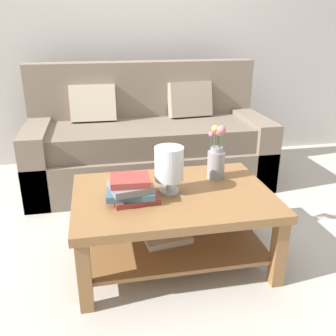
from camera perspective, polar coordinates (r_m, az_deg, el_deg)
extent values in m
plane|color=#B7B2A8|center=(2.76, -0.15, -9.08)|extent=(10.00, 10.00, 0.00)
cube|color=#BCB7B2|center=(4.01, -4.98, 20.63)|extent=(6.40, 0.12, 2.70)
cube|color=#7A6B5B|center=(3.43, -2.79, 0.60)|extent=(2.10, 0.90, 0.36)
cube|color=#6E6052|center=(3.32, -2.80, 4.94)|extent=(1.86, 0.74, 0.20)
cube|color=#7A6B5B|center=(3.62, -3.78, 10.40)|extent=(2.10, 0.20, 0.70)
cube|color=#7A6B5B|center=(3.40, -18.90, 1.36)|extent=(0.20, 0.90, 0.60)
cube|color=#7A6B5B|center=(3.65, 12.15, 3.37)|extent=(0.20, 0.90, 0.60)
cube|color=beige|center=(3.46, -11.37, 9.67)|extent=(0.40, 0.19, 0.34)
cube|color=gray|center=(3.57, 3.35, 10.40)|extent=(0.42, 0.22, 0.34)
cube|color=olive|center=(2.22, 0.75, -4.40)|extent=(1.16, 0.80, 0.05)
cube|color=olive|center=(2.00, -12.61, -15.79)|extent=(0.07, 0.07, 0.41)
cube|color=olive|center=(2.21, 16.48, -12.31)|extent=(0.07, 0.07, 0.41)
cube|color=olive|center=(2.59, -12.44, -6.57)|extent=(0.07, 0.07, 0.41)
cube|color=olive|center=(2.76, 10.04, -4.63)|extent=(0.07, 0.07, 0.41)
cube|color=olive|center=(2.36, 0.72, -10.85)|extent=(1.04, 0.68, 0.02)
cube|color=beige|center=(2.33, -0.23, -10.41)|extent=(0.31, 0.24, 0.04)
cube|color=#993833|center=(2.13, -5.10, -4.40)|extent=(0.27, 0.24, 0.03)
cube|color=#3D6075|center=(2.10, -5.73, -3.83)|extent=(0.28, 0.19, 0.03)
cube|color=slate|center=(2.09, -5.74, -2.79)|extent=(0.26, 0.25, 0.04)
cube|color=#993833|center=(2.08, -5.80, -1.84)|extent=(0.23, 0.20, 0.04)
cylinder|color=silver|center=(2.22, 0.16, -3.45)|extent=(0.12, 0.12, 0.02)
cylinder|color=silver|center=(2.20, 0.16, -2.52)|extent=(0.04, 0.04, 0.06)
cylinder|color=silver|center=(2.15, 0.17, 0.68)|extent=(0.17, 0.17, 0.20)
sphere|color=#51704C|center=(2.16, -0.50, -0.42)|extent=(0.05, 0.05, 0.05)
sphere|color=#993833|center=(2.18, 0.75, -0.35)|extent=(0.04, 0.04, 0.04)
cylinder|color=gray|center=(2.41, 7.31, 0.50)|extent=(0.11, 0.11, 0.18)
cylinder|color=gray|center=(2.37, 7.42, 2.82)|extent=(0.08, 0.08, 0.03)
cylinder|color=#426638|center=(2.36, 7.90, 4.09)|extent=(0.01, 0.01, 0.08)
sphere|color=silver|center=(2.34, 7.96, 5.32)|extent=(0.04, 0.04, 0.04)
cylinder|color=#426638|center=(2.39, 7.64, 4.15)|extent=(0.01, 0.01, 0.07)
sphere|color=#C66B7A|center=(2.37, 7.70, 5.22)|extent=(0.04, 0.04, 0.04)
cylinder|color=#426638|center=(2.36, 6.60, 4.05)|extent=(0.01, 0.01, 0.07)
sphere|color=#C66B7A|center=(2.35, 6.65, 5.14)|extent=(0.04, 0.04, 0.04)
cylinder|color=#426638|center=(2.34, 7.13, 4.35)|extent=(0.01, 0.01, 0.11)
sphere|color=gold|center=(2.32, 7.21, 5.98)|extent=(0.04, 0.04, 0.04)
cylinder|color=#426638|center=(2.33, 8.04, 4.12)|extent=(0.01, 0.01, 0.10)
sphere|color=#C66B7A|center=(2.31, 8.12, 5.74)|extent=(0.06, 0.06, 0.06)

